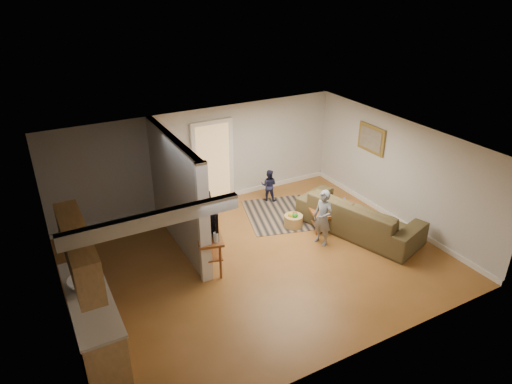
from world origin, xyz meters
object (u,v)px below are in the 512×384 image
(speaker_left, at_px, (191,224))
(toy_basket, at_px, (293,220))
(child, at_px, (321,243))
(sofa, at_px, (357,231))
(tv_console, at_px, (208,233))
(toddler, at_px, (269,200))
(coffee_table, at_px, (336,212))
(speaker_right, at_px, (185,192))

(speaker_left, xyz_separation_m, toy_basket, (2.41, -0.36, -0.39))
(child, bearing_deg, sofa, 76.05)
(speaker_left, distance_m, toy_basket, 2.46)
(tv_console, distance_m, toddler, 3.24)
(coffee_table, bearing_deg, toddler, 110.53)
(speaker_right, bearing_deg, toy_basket, -55.27)
(coffee_table, xyz_separation_m, tv_console, (-3.23, 0.00, 0.37))
(tv_console, height_order, toy_basket, tv_console)
(sofa, height_order, toy_basket, sofa)
(speaker_right, relative_size, toddler, 1.33)
(speaker_left, relative_size, speaker_right, 0.97)
(speaker_left, bearing_deg, sofa, -20.12)
(toy_basket, height_order, toddler, toddler)
(tv_console, bearing_deg, toy_basket, 25.58)
(tv_console, bearing_deg, toddler, 52.01)
(speaker_left, bearing_deg, toy_basket, -9.29)
(speaker_left, bearing_deg, speaker_right, 73.52)
(sofa, bearing_deg, speaker_left, 52.72)
(sofa, height_order, child, child)
(coffee_table, height_order, speaker_right, speaker_right)
(sofa, relative_size, tv_console, 2.08)
(toy_basket, bearing_deg, sofa, -37.15)
(toy_basket, distance_m, toddler, 1.48)
(tv_console, distance_m, speaker_left, 0.83)
(child, bearing_deg, toy_basket, 175.15)
(speaker_right, bearing_deg, coffee_table, -50.90)
(tv_console, relative_size, speaker_left, 1.23)
(child, xyz_separation_m, toddler, (0.02, 2.38, 0.00))
(toy_basket, bearing_deg, toddler, 83.33)
(toddler, bearing_deg, sofa, 153.44)
(speaker_right, xyz_separation_m, toddler, (2.15, -0.40, -0.57))
(speaker_left, bearing_deg, toddler, 22.44)
(toddler, bearing_deg, child, 129.69)
(tv_console, relative_size, speaker_right, 1.19)
(speaker_left, relative_size, child, 0.87)
(speaker_right, xyz_separation_m, toy_basket, (1.98, -1.86, -0.41))
(tv_console, height_order, toddler, tv_console)
(toy_basket, bearing_deg, tv_console, -169.16)
(coffee_table, bearing_deg, child, -147.56)
(tv_console, relative_size, toddler, 1.59)
(coffee_table, xyz_separation_m, toddler, (-0.72, 1.91, -0.37))
(speaker_right, bearing_deg, toddler, -22.52)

